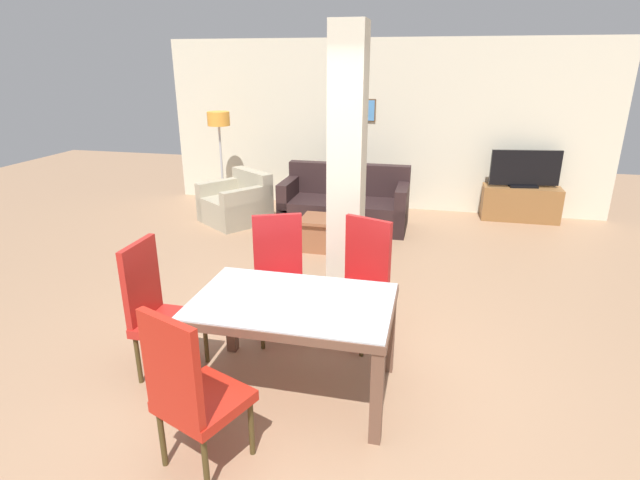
{
  "coord_description": "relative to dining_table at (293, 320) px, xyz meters",
  "views": [
    {
      "loc": [
        0.92,
        -3.07,
        2.36
      ],
      "look_at": [
        0.0,
        0.86,
        0.9
      ],
      "focal_mm": 28.0,
      "sensor_mm": 36.0,
      "label": 1
    }
  ],
  "objects": [
    {
      "name": "ground_plane",
      "position": [
        0.0,
        0.0,
        -0.59
      ],
      "size": [
        18.0,
        18.0,
        0.0
      ],
      "primitive_type": "plane",
      "color": "#A57E5E"
    },
    {
      "name": "back_wall",
      "position": [
        -0.0,
        5.22,
        0.76
      ],
      "size": [
        7.2,
        0.09,
        2.7
      ],
      "color": "beige",
      "rests_on": "ground_plane"
    },
    {
      "name": "divider_pillar",
      "position": [
        0.1,
        1.57,
        0.76
      ],
      "size": [
        0.32,
        0.37,
        2.7
      ],
      "color": "beige",
      "rests_on": "ground_plane"
    },
    {
      "name": "dining_table",
      "position": [
        0.0,
        0.0,
        0.0
      ],
      "size": [
        1.44,
        0.92,
        0.75
      ],
      "color": "brown",
      "rests_on": "ground_plane"
    },
    {
      "name": "dining_chair_far_left",
      "position": [
        -0.36,
        0.82,
        -0.02
      ],
      "size": [
        0.61,
        0.61,
        1.09
      ],
      "rotation": [
        0.0,
        0.0,
        -2.73
      ],
      "color": "red",
      "rests_on": "ground_plane"
    },
    {
      "name": "dining_chair_far_right",
      "position": [
        0.36,
        0.89,
        -0.02
      ],
      "size": [
        0.6,
        0.6,
        1.09
      ],
      "rotation": [
        0.0,
        0.0,
        2.76
      ],
      "color": "red",
      "rests_on": "ground_plane"
    },
    {
      "name": "dining_chair_near_left",
      "position": [
        -0.36,
        -0.89,
        -0.02
      ],
      "size": [
        0.6,
        0.6,
        1.09
      ],
      "rotation": [
        0.0,
        0.0,
        -0.38
      ],
      "color": "red",
      "rests_on": "ground_plane"
    },
    {
      "name": "dining_chair_head_left",
      "position": [
        -1.09,
        0.0,
        -0.02
      ],
      "size": [
        0.46,
        0.46,
        1.09
      ],
      "rotation": [
        0.0,
        0.0,
        -1.57
      ],
      "color": "red",
      "rests_on": "ground_plane"
    },
    {
      "name": "sofa",
      "position": [
        -0.35,
        4.04,
        -0.29
      ],
      "size": [
        1.85,
        0.87,
        0.89
      ],
      "rotation": [
        0.0,
        0.0,
        3.14
      ],
      "color": "#2F1F1F",
      "rests_on": "ground_plane"
    },
    {
      "name": "armchair",
      "position": [
        -2.01,
        3.85,
        -0.32
      ],
      "size": [
        1.2,
        1.2,
        0.76
      ],
      "rotation": [
        0.0,
        0.0,
        2.51
      ],
      "color": "#B0A78E",
      "rests_on": "ground_plane"
    },
    {
      "name": "coffee_table",
      "position": [
        -0.4,
        2.99,
        -0.37
      ],
      "size": [
        0.67,
        0.53,
        0.43
      ],
      "color": "brown",
      "rests_on": "ground_plane"
    },
    {
      "name": "bottle",
      "position": [
        -0.22,
        2.88,
        -0.07
      ],
      "size": [
        0.07,
        0.07,
        0.23
      ],
      "color": "#B2B7BC",
      "rests_on": "coffee_table"
    },
    {
      "name": "tv_stand",
      "position": [
        2.26,
        4.94,
        -0.33
      ],
      "size": [
        1.15,
        0.4,
        0.53
      ],
      "color": "#8F5E31",
      "rests_on": "ground_plane"
    },
    {
      "name": "tv_screen",
      "position": [
        2.26,
        4.94,
        0.21
      ],
      "size": [
        1.04,
        0.26,
        0.57
      ],
      "rotation": [
        0.0,
        0.0,
        3.3
      ],
      "color": "black",
      "rests_on": "tv_stand"
    },
    {
      "name": "floor_lamp",
      "position": [
        -2.52,
        4.5,
        0.76
      ],
      "size": [
        0.36,
        0.36,
        1.6
      ],
      "color": "#B7B7BC",
      "rests_on": "ground_plane"
    }
  ]
}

